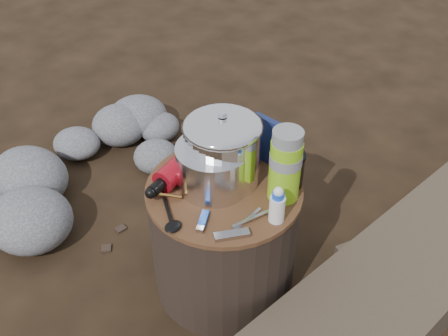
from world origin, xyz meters
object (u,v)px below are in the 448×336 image
Objects in this scene: fuel_bottle at (184,163)px; thermos at (285,165)px; travel_mug at (291,170)px; camping_pot at (223,148)px; stump at (224,238)px.

fuel_bottle is 1.30× the size of thermos.
thermos reaches higher than travel_mug.
fuel_bottle is (-0.11, -0.04, -0.07)m from camping_pot.
travel_mug is (0.14, 0.12, 0.26)m from stump.
fuel_bottle reaches higher than stump.
camping_pot is 0.18m from thermos.
camping_pot and thermos have the same top height.
fuel_bottle is at bearing -177.01° from stump.
camping_pot is 0.77× the size of fuel_bottle.
camping_pot is at bearing 18.76° from fuel_bottle.
travel_mug is at bearing 97.37° from thermos.
thermos reaches higher than fuel_bottle.
thermos is at bearing -82.63° from travel_mug.
fuel_bottle is 0.31m from travel_mug.
travel_mug reaches higher than fuel_bottle.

